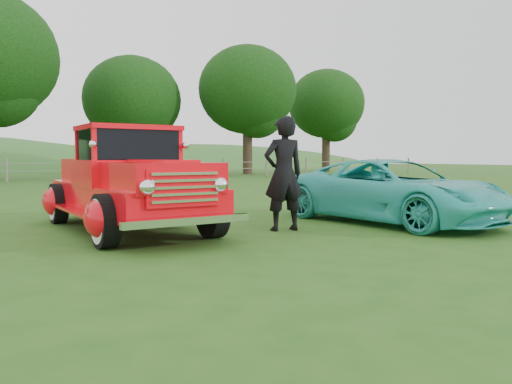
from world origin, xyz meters
name	(u,v)px	position (x,y,z in m)	size (l,w,h in m)	color
ground	(231,245)	(0.00, 0.00, 0.00)	(140.00, 140.00, 0.00)	#215015
distant_hills	(0,206)	(-4.08, 59.46, -4.55)	(116.00, 60.00, 18.00)	#2F6224
fence_line	(69,169)	(0.00, 22.00, 0.60)	(48.00, 0.12, 1.20)	#6B675A
tree_near_east	(132,100)	(5.00, 29.00, 5.25)	(6.80, 6.80, 8.33)	#302118
tree_mid_east	(247,90)	(13.00, 27.00, 6.17)	(7.20, 7.20, 9.44)	#302118
tree_far_east	(326,104)	(22.00, 30.00, 5.86)	(6.60, 6.60, 8.86)	#302118
red_pickup	(128,184)	(-1.01, 2.09, 0.80)	(2.64, 5.15, 1.78)	black
teal_sedan	(393,191)	(3.75, 0.83, 0.61)	(2.03, 4.39, 1.22)	#30C1B6
man	(284,174)	(1.36, 0.88, 0.97)	(0.71, 0.47, 1.95)	black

